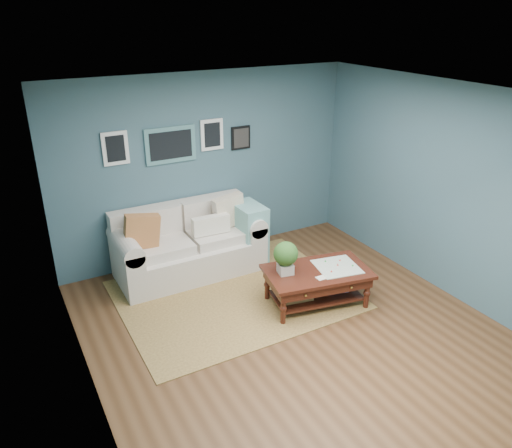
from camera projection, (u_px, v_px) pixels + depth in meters
room_shell at (299, 227)px, 5.26m from camera, size 5.00×5.02×2.70m
area_rug at (234, 295)px, 6.57m from camera, size 2.89×2.31×0.01m
loveseat at (194, 243)px, 7.03m from camera, size 2.07×0.94×1.06m
coffee_table at (312, 277)px, 6.22m from camera, size 1.41×0.98×0.90m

